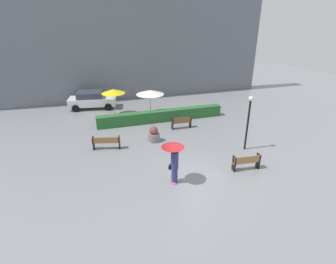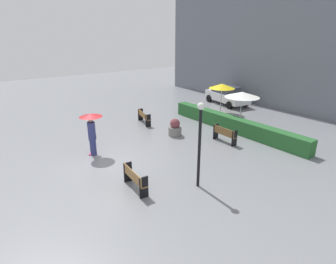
{
  "view_description": "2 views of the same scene",
  "coord_description": "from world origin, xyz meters",
  "px_view_note": "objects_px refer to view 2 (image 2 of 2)",
  "views": [
    {
      "loc": [
        -4.73,
        -11.16,
        7.87
      ],
      "look_at": [
        0.0,
        3.78,
        1.05
      ],
      "focal_mm": 28.56,
      "sensor_mm": 36.0,
      "label": 1
    },
    {
      "loc": [
        11.88,
        -5.0,
        5.92
      ],
      "look_at": [
        0.59,
        3.46,
        0.89
      ],
      "focal_mm": 29.67,
      "sensor_mm": 36.0,
      "label": 2
    }
  ],
  "objects_px": {
    "bench_near_right": "(134,178)",
    "planter_pot": "(175,128)",
    "bench_far_left": "(144,116)",
    "parked_car": "(227,95)",
    "lamp_post": "(200,136)",
    "patio_umbrella_white": "(242,95)",
    "bench_back_row": "(224,134)",
    "patio_umbrella_yellow": "(222,86)",
    "pedestrian_with_umbrella": "(92,127)"
  },
  "relations": [
    {
      "from": "bench_back_row",
      "to": "patio_umbrella_white",
      "type": "xyz_separation_m",
      "value": [
        -1.58,
        3.29,
        1.57
      ]
    },
    {
      "from": "bench_back_row",
      "to": "bench_near_right",
      "type": "height_order",
      "value": "bench_back_row"
    },
    {
      "from": "patio_umbrella_white",
      "to": "bench_far_left",
      "type": "bearing_deg",
      "value": -129.5
    },
    {
      "from": "bench_near_right",
      "to": "pedestrian_with_umbrella",
      "type": "distance_m",
      "value": 4.35
    },
    {
      "from": "pedestrian_with_umbrella",
      "to": "patio_umbrella_white",
      "type": "height_order",
      "value": "patio_umbrella_white"
    },
    {
      "from": "pedestrian_with_umbrella",
      "to": "patio_umbrella_yellow",
      "type": "height_order",
      "value": "patio_umbrella_yellow"
    },
    {
      "from": "bench_near_right",
      "to": "planter_pot",
      "type": "height_order",
      "value": "planter_pot"
    },
    {
      "from": "lamp_post",
      "to": "parked_car",
      "type": "relative_size",
      "value": 0.79
    },
    {
      "from": "pedestrian_with_umbrella",
      "to": "patio_umbrella_white",
      "type": "xyz_separation_m",
      "value": [
        1.3,
        9.94,
        0.61
      ]
    },
    {
      "from": "bench_back_row",
      "to": "bench_far_left",
      "type": "bearing_deg",
      "value": -162.7
    },
    {
      "from": "bench_far_left",
      "to": "planter_pot",
      "type": "relative_size",
      "value": 1.67
    },
    {
      "from": "bench_back_row",
      "to": "bench_far_left",
      "type": "relative_size",
      "value": 0.88
    },
    {
      "from": "planter_pot",
      "to": "patio_umbrella_yellow",
      "type": "relative_size",
      "value": 0.46
    },
    {
      "from": "bench_far_left",
      "to": "patio_umbrella_yellow",
      "type": "xyz_separation_m",
      "value": [
        1.32,
        6.24,
        1.61
      ]
    },
    {
      "from": "pedestrian_with_umbrella",
      "to": "parked_car",
      "type": "xyz_separation_m",
      "value": [
        -3.3,
        13.71,
        -0.67
      ]
    },
    {
      "from": "bench_back_row",
      "to": "planter_pot",
      "type": "relative_size",
      "value": 1.46
    },
    {
      "from": "bench_back_row",
      "to": "planter_pot",
      "type": "distance_m",
      "value": 3.01
    },
    {
      "from": "pedestrian_with_umbrella",
      "to": "parked_car",
      "type": "relative_size",
      "value": 0.49
    },
    {
      "from": "bench_far_left",
      "to": "lamp_post",
      "type": "distance_m",
      "value": 9.03
    },
    {
      "from": "bench_back_row",
      "to": "patio_umbrella_yellow",
      "type": "bearing_deg",
      "value": 135.0
    },
    {
      "from": "pedestrian_with_umbrella",
      "to": "lamp_post",
      "type": "distance_m",
      "value": 6.0
    },
    {
      "from": "bench_far_left",
      "to": "parked_car",
      "type": "xyz_separation_m",
      "value": [
        -0.41,
        8.86,
        0.3
      ]
    },
    {
      "from": "patio_umbrella_yellow",
      "to": "bench_back_row",
      "type": "bearing_deg",
      "value": -45.0
    },
    {
      "from": "patio_umbrella_white",
      "to": "parked_car",
      "type": "height_order",
      "value": "patio_umbrella_white"
    },
    {
      "from": "patio_umbrella_yellow",
      "to": "planter_pot",
      "type": "bearing_deg",
      "value": -72.73
    },
    {
      "from": "pedestrian_with_umbrella",
      "to": "lamp_post",
      "type": "xyz_separation_m",
      "value": [
        5.56,
        2.16,
        0.69
      ]
    },
    {
      "from": "pedestrian_with_umbrella",
      "to": "lamp_post",
      "type": "height_order",
      "value": "lamp_post"
    },
    {
      "from": "planter_pot",
      "to": "patio_umbrella_white",
      "type": "height_order",
      "value": "patio_umbrella_white"
    },
    {
      "from": "planter_pot",
      "to": "parked_car",
      "type": "height_order",
      "value": "parked_car"
    },
    {
      "from": "patio_umbrella_yellow",
      "to": "patio_umbrella_white",
      "type": "xyz_separation_m",
      "value": [
        2.87,
        -1.16,
        -0.02
      ]
    },
    {
      "from": "bench_back_row",
      "to": "parked_car",
      "type": "relative_size",
      "value": 0.35
    },
    {
      "from": "bench_near_right",
      "to": "planter_pot",
      "type": "distance_m",
      "value": 6.48
    },
    {
      "from": "bench_near_right",
      "to": "patio_umbrella_yellow",
      "type": "distance_m",
      "value": 12.67
    },
    {
      "from": "patio_umbrella_yellow",
      "to": "pedestrian_with_umbrella",
      "type": "bearing_deg",
      "value": -81.95
    },
    {
      "from": "bench_far_left",
      "to": "pedestrian_with_umbrella",
      "type": "distance_m",
      "value": 5.73
    },
    {
      "from": "patio_umbrella_white",
      "to": "bench_back_row",
      "type": "bearing_deg",
      "value": -64.35
    },
    {
      "from": "bench_far_left",
      "to": "parked_car",
      "type": "height_order",
      "value": "parked_car"
    },
    {
      "from": "lamp_post",
      "to": "parked_car",
      "type": "xyz_separation_m",
      "value": [
        -8.86,
        11.56,
        -1.37
      ]
    },
    {
      "from": "pedestrian_with_umbrella",
      "to": "patio_umbrella_yellow",
      "type": "distance_m",
      "value": 11.23
    },
    {
      "from": "bench_back_row",
      "to": "bench_near_right",
      "type": "relative_size",
      "value": 0.98
    },
    {
      "from": "bench_near_right",
      "to": "lamp_post",
      "type": "bearing_deg",
      "value": 59.07
    },
    {
      "from": "bench_near_right",
      "to": "bench_back_row",
      "type": "bearing_deg",
      "value": 101.49
    },
    {
      "from": "bench_far_left",
      "to": "parked_car",
      "type": "bearing_deg",
      "value": 92.62
    },
    {
      "from": "bench_far_left",
      "to": "patio_umbrella_yellow",
      "type": "relative_size",
      "value": 0.77
    },
    {
      "from": "bench_back_row",
      "to": "bench_far_left",
      "type": "distance_m",
      "value": 6.04
    },
    {
      "from": "planter_pot",
      "to": "lamp_post",
      "type": "distance_m",
      "value": 6.27
    },
    {
      "from": "bench_far_left",
      "to": "patio_umbrella_white",
      "type": "distance_m",
      "value": 6.78
    },
    {
      "from": "patio_umbrella_yellow",
      "to": "parked_car",
      "type": "bearing_deg",
      "value": 123.48
    },
    {
      "from": "bench_back_row",
      "to": "planter_pot",
      "type": "height_order",
      "value": "planter_pot"
    },
    {
      "from": "bench_far_left",
      "to": "parked_car",
      "type": "distance_m",
      "value": 8.87
    }
  ]
}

